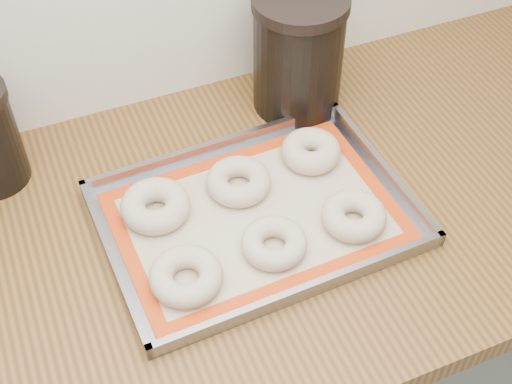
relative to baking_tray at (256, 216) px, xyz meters
name	(u,v)px	position (x,y,z in m)	size (l,w,h in m)	color
cabinet	(205,383)	(-0.10, 0.01, -0.48)	(3.00, 0.65, 0.86)	#5C6559
countertop	(190,241)	(-0.10, 0.01, -0.03)	(3.06, 0.68, 0.04)	brown
baking_tray	(256,216)	(0.00, 0.00, 0.00)	(0.47, 0.35, 0.03)	gray
baking_mat	(256,216)	(0.00, 0.00, 0.00)	(0.43, 0.30, 0.00)	#C6B793
bagel_front_left	(186,276)	(-0.14, -0.08, 0.01)	(0.10, 0.10, 0.03)	#C6B299
bagel_front_mid	(274,243)	(0.00, -0.07, 0.01)	(0.10, 0.10, 0.03)	#C6B299
bagel_front_right	(354,216)	(0.13, -0.07, 0.02)	(0.10, 0.10, 0.04)	#C6B299
bagel_back_left	(155,206)	(-0.14, 0.06, 0.02)	(0.11, 0.11, 0.04)	#C6B299
bagel_back_mid	(239,181)	(0.00, 0.06, 0.01)	(0.10, 0.10, 0.03)	#C6B299
bagel_back_right	(311,151)	(0.13, 0.08, 0.02)	(0.10, 0.10, 0.04)	#C6B299
canister_right	(298,53)	(0.17, 0.23, 0.10)	(0.16, 0.16, 0.22)	black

